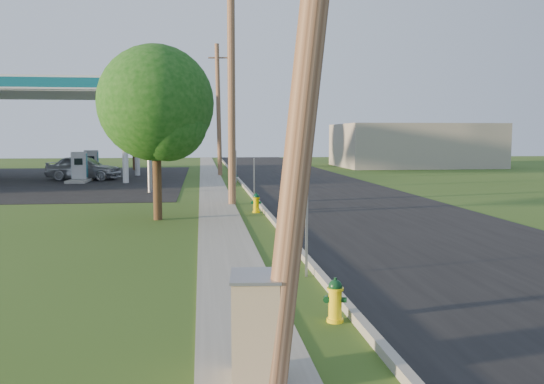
# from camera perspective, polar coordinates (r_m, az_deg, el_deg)

# --- Properties ---
(ground_plane) EXTENTS (140.00, 140.00, 0.00)m
(ground_plane) POSITION_cam_1_polar(r_m,az_deg,el_deg) (8.10, 7.19, -15.53)
(ground_plane) COLOR #2D4B17
(ground_plane) RESTS_ON ground
(road) EXTENTS (8.00, 120.00, 0.02)m
(road) POSITION_cam_1_polar(r_m,az_deg,el_deg) (18.69, 13.08, -3.48)
(road) COLOR black
(road) RESTS_ON ground
(curb) EXTENTS (0.15, 120.00, 0.15)m
(curb) POSITION_cam_1_polar(r_m,az_deg,el_deg) (17.71, 0.82, -3.62)
(curb) COLOR gray
(curb) RESTS_ON ground
(sidewalk) EXTENTS (1.50, 120.00, 0.03)m
(sidewalk) POSITION_cam_1_polar(r_m,az_deg,el_deg) (17.57, -4.86, -3.91)
(sidewalk) COLOR gray
(sidewalk) RESTS_ON ground
(utility_pole_mid) EXTENTS (1.40, 0.32, 9.80)m
(utility_pole_mid) POSITION_cam_1_polar(r_m,az_deg,el_deg) (24.44, -4.04, 10.38)
(utility_pole_mid) COLOR brown
(utility_pole_mid) RESTS_ON ground
(utility_pole_far) EXTENTS (1.40, 0.32, 9.50)m
(utility_pole_far) POSITION_cam_1_polar(r_m,az_deg,el_deg) (42.38, -5.32, 8.14)
(utility_pole_far) COLOR brown
(utility_pole_far) RESTS_ON ground
(sign_post_near) EXTENTS (0.05, 0.04, 2.00)m
(sign_post_near) POSITION_cam_1_polar(r_m,az_deg,el_deg) (11.87, 3.45, -3.69)
(sign_post_near) COLOR gray
(sign_post_near) RESTS_ON ground
(sign_post_mid) EXTENTS (0.05, 0.04, 2.00)m
(sign_post_mid) POSITION_cam_1_polar(r_m,az_deg,el_deg) (23.50, -1.78, 0.93)
(sign_post_mid) COLOR gray
(sign_post_mid) RESTS_ON ground
(sign_post_far) EXTENTS (0.05, 0.04, 2.00)m
(sign_post_far) POSITION_cam_1_polar(r_m,az_deg,el_deg) (35.64, -3.57, 2.52)
(sign_post_far) COLOR gray
(sign_post_far) RESTS_ON ground
(gas_canopy) EXTENTS (18.18, 9.18, 6.40)m
(gas_canopy) POSITION_cam_1_polar(r_m,az_deg,el_deg) (41.25, -24.41, 9.26)
(gas_canopy) COLOR silver
(gas_canopy) RESTS_ON ground
(fuel_pump_ne) EXTENTS (1.20, 3.20, 1.90)m
(fuel_pump_ne) POSITION_cam_1_polar(r_m,az_deg,el_deg) (38.15, -18.53, 2.02)
(fuel_pump_ne) COLOR gray
(fuel_pump_ne) RESTS_ON ground
(fuel_pump_se) EXTENTS (1.20, 3.20, 1.90)m
(fuel_pump_se) POSITION_cam_1_polar(r_m,az_deg,el_deg) (42.07, -17.45, 2.36)
(fuel_pump_se) COLOR gray
(fuel_pump_se) RESTS_ON ground
(price_pylon) EXTENTS (0.34, 2.04, 6.85)m
(price_pylon) POSITION_cam_1_polar(r_m,az_deg,el_deg) (30.04, -12.18, 10.29)
(price_pylon) COLOR gray
(price_pylon) RESTS_ON ground
(distant_building) EXTENTS (14.00, 10.00, 4.00)m
(distant_building) POSITION_cam_1_polar(r_m,az_deg,el_deg) (55.98, 13.84, 4.51)
(distant_building) COLOR #9C9486
(distant_building) RESTS_ON ground
(tree_verge) EXTENTS (3.96, 3.96, 6.01)m
(tree_verge) POSITION_cam_1_polar(r_m,az_deg,el_deg) (20.15, -11.18, 8.21)
(tree_verge) COLOR #392013
(tree_verge) RESTS_ON ground
(tree_lot) EXTENTS (5.00, 5.00, 7.57)m
(tree_lot) POSITION_cam_1_polar(r_m,az_deg,el_deg) (49.89, -13.48, 7.71)
(tree_lot) COLOR #392013
(tree_lot) RESTS_ON ground
(hydrant_near) EXTENTS (0.37, 0.33, 0.71)m
(hydrant_near) POSITION_cam_1_polar(r_m,az_deg,el_deg) (9.21, 6.28, -10.61)
(hydrant_near) COLOR yellow
(hydrant_near) RESTS_ON ground
(hydrant_mid) EXTENTS (0.39, 0.35, 0.76)m
(hydrant_mid) POSITION_cam_1_polar(r_m,az_deg,el_deg) (21.84, -1.58, -1.09)
(hydrant_mid) COLOR #E0BF00
(hydrant_mid) RESTS_ON ground
(hydrant_far) EXTENTS (0.40, 0.36, 0.78)m
(hydrant_far) POSITION_cam_1_polar(r_m,az_deg,el_deg) (35.94, -3.73, 1.55)
(hydrant_far) COLOR gold
(hydrant_far) RESTS_ON ground
(utility_cabinet) EXTENTS (0.64, 0.81, 1.30)m
(utility_cabinet) POSITION_cam_1_polar(r_m,az_deg,el_deg) (6.96, -1.66, -13.37)
(utility_cabinet) COLOR tan
(utility_cabinet) RESTS_ON ground
(car_silver) EXTENTS (5.11, 2.99, 1.63)m
(car_silver) POSITION_cam_1_polar(r_m,az_deg,el_deg) (39.92, -18.15, 2.32)
(car_silver) COLOR #B6B8BD
(car_silver) RESTS_ON ground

